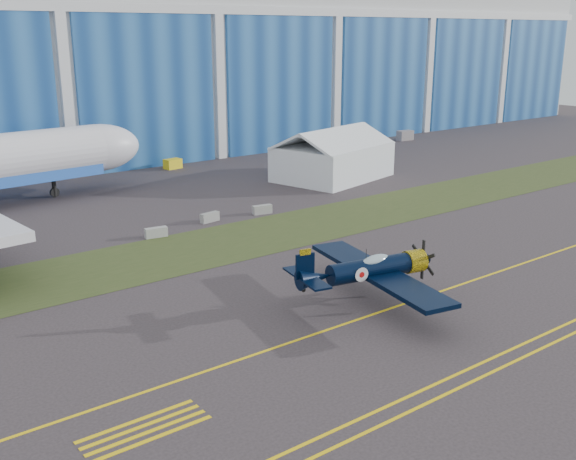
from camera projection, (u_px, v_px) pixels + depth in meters
ground at (327, 291)px, 47.78m from camera, size 260.00×260.00×0.00m
grass_median at (222, 243)px, 58.44m from camera, size 260.00×10.00×0.02m
hangar at (9, 51)px, 98.25m from camera, size 220.00×45.70×30.00m
taxiway_centreline at (376, 313)px, 43.96m from camera, size 200.00×0.20×0.02m
edge_line_near at (499, 369)px, 36.72m from camera, size 80.00×0.20×0.02m
edge_line_far at (484, 362)px, 37.49m from camera, size 80.00×0.20×0.02m
hold_short_ladder at (145, 429)px, 31.12m from camera, size 6.00×2.40×0.02m
warbird at (370, 269)px, 44.84m from camera, size 14.00×15.88×4.12m
tent at (333, 153)px, 83.61m from camera, size 15.76×13.05×6.39m
tug at (173, 164)px, 90.36m from camera, size 2.42×1.71×1.31m
gse_box at (405, 135)px, 114.05m from camera, size 2.85×1.72×1.63m
barrier_a at (156, 232)px, 60.11m from camera, size 2.07×0.88×0.90m
barrier_b at (210, 217)px, 65.05m from camera, size 2.07×0.90×0.90m
barrier_c at (262, 210)px, 67.89m from camera, size 2.07×0.93×0.90m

